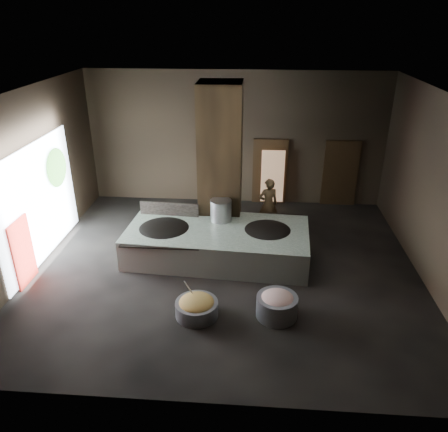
# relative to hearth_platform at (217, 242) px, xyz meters

# --- Properties ---
(floor) EXTENTS (10.00, 9.00, 0.10)m
(floor) POSITION_rel_hearth_platform_xyz_m (0.27, -0.53, -0.47)
(floor) COLOR black
(floor) RESTS_ON ground
(ceiling) EXTENTS (10.00, 9.00, 0.10)m
(ceiling) POSITION_rel_hearth_platform_xyz_m (0.27, -0.53, 4.13)
(ceiling) COLOR black
(ceiling) RESTS_ON back_wall
(back_wall) EXTENTS (10.00, 0.10, 4.50)m
(back_wall) POSITION_rel_hearth_platform_xyz_m (0.27, 4.02, 1.83)
(back_wall) COLOR black
(back_wall) RESTS_ON ground
(front_wall) EXTENTS (10.00, 0.10, 4.50)m
(front_wall) POSITION_rel_hearth_platform_xyz_m (0.27, -5.08, 1.83)
(front_wall) COLOR black
(front_wall) RESTS_ON ground
(left_wall) EXTENTS (0.10, 9.00, 4.50)m
(left_wall) POSITION_rel_hearth_platform_xyz_m (-4.78, -0.53, 1.83)
(left_wall) COLOR black
(left_wall) RESTS_ON ground
(right_wall) EXTENTS (0.10, 9.00, 4.50)m
(right_wall) POSITION_rel_hearth_platform_xyz_m (5.32, -0.53, 1.83)
(right_wall) COLOR black
(right_wall) RESTS_ON ground
(pillar) EXTENTS (1.20, 1.20, 4.50)m
(pillar) POSITION_rel_hearth_platform_xyz_m (-0.03, 1.37, 1.83)
(pillar) COLOR black
(pillar) RESTS_ON ground
(hearth_platform) EXTENTS (5.02, 2.65, 0.85)m
(hearth_platform) POSITION_rel_hearth_platform_xyz_m (0.00, 0.00, 0.00)
(hearth_platform) COLOR beige
(hearth_platform) RESTS_ON ground
(platform_cap) EXTENTS (4.77, 2.29, 0.03)m
(platform_cap) POSITION_rel_hearth_platform_xyz_m (0.00, 0.00, 0.39)
(platform_cap) COLOR black
(platform_cap) RESTS_ON hearth_platform
(wok_left) EXTENTS (1.54, 1.54, 0.42)m
(wok_left) POSITION_rel_hearth_platform_xyz_m (-1.45, -0.05, 0.33)
(wok_left) COLOR black
(wok_left) RESTS_ON hearth_platform
(wok_left_rim) EXTENTS (1.57, 1.57, 0.05)m
(wok_left_rim) POSITION_rel_hearth_platform_xyz_m (-1.45, -0.05, 0.40)
(wok_left_rim) COLOR black
(wok_left_rim) RESTS_ON hearth_platform
(wok_right) EXTENTS (1.43, 1.43, 0.40)m
(wok_right) POSITION_rel_hearth_platform_xyz_m (1.35, 0.05, 0.33)
(wok_right) COLOR black
(wok_right) RESTS_ON hearth_platform
(wok_right_rim) EXTENTS (1.46, 1.46, 0.05)m
(wok_right_rim) POSITION_rel_hearth_platform_xyz_m (1.35, 0.05, 0.40)
(wok_right_rim) COLOR black
(wok_right_rim) RESTS_ON hearth_platform
(stock_pot) EXTENTS (0.59, 0.59, 0.64)m
(stock_pot) POSITION_rel_hearth_platform_xyz_m (0.05, 0.55, 0.71)
(stock_pot) COLOR #B1B3BA
(stock_pot) RESTS_ON hearth_platform
(splash_guard) EXTENTS (1.70, 0.18, 0.42)m
(splash_guard) POSITION_rel_hearth_platform_xyz_m (-1.45, 0.75, 0.61)
(splash_guard) COLOR black
(splash_guard) RESTS_ON hearth_platform
(cook) EXTENTS (0.69, 0.54, 1.65)m
(cook) POSITION_rel_hearth_platform_xyz_m (1.39, 1.80, 0.40)
(cook) COLOR #93754B
(cook) RESTS_ON ground
(veg_basin) EXTENTS (1.11, 1.11, 0.35)m
(veg_basin) POSITION_rel_hearth_platform_xyz_m (-0.23, -2.64, -0.25)
(veg_basin) COLOR gray
(veg_basin) RESTS_ON ground
(veg_fill) EXTENTS (0.78, 0.78, 0.24)m
(veg_fill) POSITION_rel_hearth_platform_xyz_m (-0.23, -2.64, -0.07)
(veg_fill) COLOR #A4B356
(veg_fill) RESTS_ON veg_basin
(ladle) EXTENTS (0.24, 0.32, 0.68)m
(ladle) POSITION_rel_hearth_platform_xyz_m (-0.38, -2.49, 0.13)
(ladle) COLOR #B1B3BA
(ladle) RESTS_ON veg_basin
(meat_basin) EXTENTS (0.95, 0.95, 0.50)m
(meat_basin) POSITION_rel_hearth_platform_xyz_m (1.54, -2.53, -0.17)
(meat_basin) COLOR gray
(meat_basin) RESTS_ON ground
(meat_fill) EXTENTS (0.76, 0.76, 0.29)m
(meat_fill) POSITION_rel_hearth_platform_xyz_m (1.54, -2.53, 0.03)
(meat_fill) COLOR #DA8883
(meat_fill) RESTS_ON meat_basin
(doorway_near) EXTENTS (1.18, 0.08, 2.38)m
(doorway_near) POSITION_rel_hearth_platform_xyz_m (1.47, 3.92, 0.68)
(doorway_near) COLOR black
(doorway_near) RESTS_ON ground
(doorway_near_glow) EXTENTS (0.78, 0.04, 1.85)m
(doorway_near_glow) POSITION_rel_hearth_platform_xyz_m (1.56, 3.69, 0.63)
(doorway_near_glow) COLOR #8C6647
(doorway_near_glow) RESTS_ON ground
(doorway_far) EXTENTS (1.18, 0.08, 2.38)m
(doorway_far) POSITION_rel_hearth_platform_xyz_m (3.87, 3.92, 0.68)
(doorway_far) COLOR black
(doorway_far) RESTS_ON ground
(doorway_far_glow) EXTENTS (0.87, 0.04, 2.06)m
(doorway_far_glow) POSITION_rel_hearth_platform_xyz_m (3.88, 3.93, 0.63)
(doorway_far_glow) COLOR #8C6647
(doorway_far_glow) RESTS_ON ground
(left_opening) EXTENTS (0.04, 4.20, 3.10)m
(left_opening) POSITION_rel_hearth_platform_xyz_m (-4.68, -0.33, 1.18)
(left_opening) COLOR white
(left_opening) RESTS_ON ground
(pavilion_sliver) EXTENTS (0.05, 0.90, 1.70)m
(pavilion_sliver) POSITION_rel_hearth_platform_xyz_m (-4.61, -1.63, 0.43)
(pavilion_sliver) COLOR maroon
(pavilion_sliver) RESTS_ON ground
(tree_silhouette) EXTENTS (0.28, 1.10, 1.10)m
(tree_silhouette) POSITION_rel_hearth_platform_xyz_m (-4.58, 0.77, 1.78)
(tree_silhouette) COLOR #194714
(tree_silhouette) RESTS_ON left_opening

